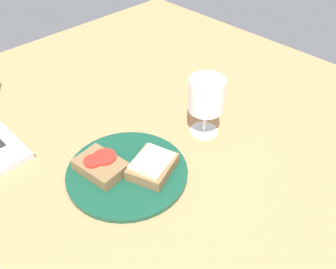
{
  "coord_description": "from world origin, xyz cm",
  "views": [
    {
      "loc": [
        -38.65,
        -46.75,
        60.22
      ],
      "look_at": [
        5.24,
        -2.07,
        8.0
      ],
      "focal_mm": 40.0,
      "sensor_mm": 36.0,
      "label": 1
    }
  ],
  "objects_px": {
    "plate": "(127,172)",
    "sandwich_with_cheese": "(152,165)",
    "wine_glass": "(206,97)",
    "sandwich_with_tomato": "(101,166)"
  },
  "relations": [
    {
      "from": "sandwich_with_tomato",
      "to": "wine_glass",
      "type": "bearing_deg",
      "value": -12.34
    },
    {
      "from": "plate",
      "to": "sandwich_with_tomato",
      "type": "bearing_deg",
      "value": 134.98
    },
    {
      "from": "plate",
      "to": "sandwich_with_cheese",
      "type": "distance_m",
      "value": 0.06
    },
    {
      "from": "plate",
      "to": "sandwich_with_tomato",
      "type": "relative_size",
      "value": 2.32
    },
    {
      "from": "plate",
      "to": "sandwich_with_cheese",
      "type": "height_order",
      "value": "sandwich_with_cheese"
    },
    {
      "from": "plate",
      "to": "wine_glass",
      "type": "bearing_deg",
      "value": -4.86
    },
    {
      "from": "plate",
      "to": "wine_glass",
      "type": "distance_m",
      "value": 0.24
    },
    {
      "from": "plate",
      "to": "sandwich_with_cheese",
      "type": "xyz_separation_m",
      "value": [
        0.04,
        -0.04,
        0.02
      ]
    },
    {
      "from": "sandwich_with_tomato",
      "to": "sandwich_with_cheese",
      "type": "distance_m",
      "value": 0.11
    },
    {
      "from": "plate",
      "to": "wine_glass",
      "type": "height_order",
      "value": "wine_glass"
    }
  ]
}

